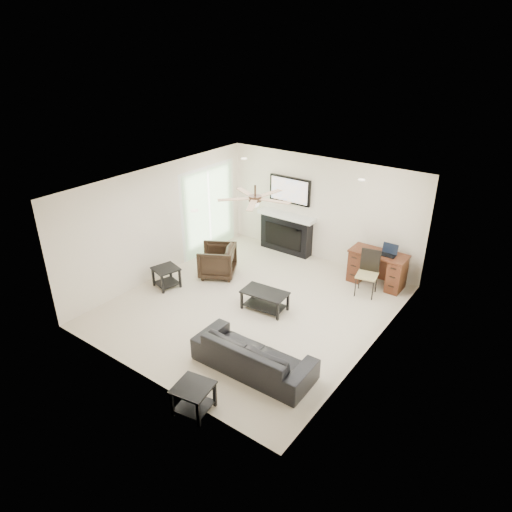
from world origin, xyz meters
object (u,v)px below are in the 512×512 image
object	(u,v)px
armchair	(217,261)
coffee_table	(265,301)
fireplace_unit	(286,216)
sofa	(253,354)
desk	(377,268)

from	to	relation	value
armchair	coffee_table	size ratio (longest dim) A/B	0.88
armchair	fireplace_unit	xyz separation A→B (m)	(0.55, 2.01, 0.60)
sofa	fireplace_unit	bearing A→B (deg)	-64.94
sofa	desk	world-z (taller)	desk
armchair	desk	xyz separation A→B (m)	(3.08, 1.74, 0.02)
armchair	coffee_table	world-z (taller)	armchair
coffee_table	desk	distance (m)	2.68
fireplace_unit	sofa	bearing A→B (deg)	-63.71
coffee_table	armchair	bearing A→B (deg)	157.19
coffee_table	desk	size ratio (longest dim) A/B	0.74
fireplace_unit	desk	size ratio (longest dim) A/B	1.57
sofa	fireplace_unit	xyz separation A→B (m)	(-2.05, 4.16, 0.66)
armchair	coffee_table	bearing A→B (deg)	42.52
armchair	sofa	bearing A→B (deg)	20.86
sofa	fireplace_unit	world-z (taller)	fireplace_unit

